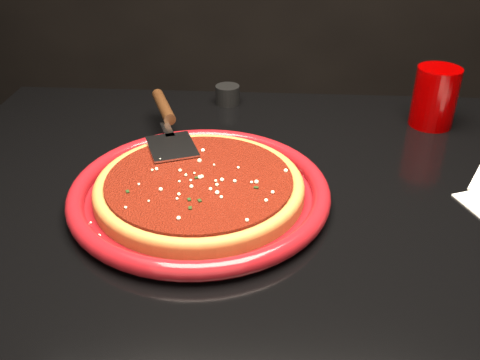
# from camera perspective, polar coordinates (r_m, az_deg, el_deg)

# --- Properties ---
(table) EXTENTS (1.20, 0.80, 0.75)m
(table) POSITION_cam_1_polar(r_m,az_deg,el_deg) (1.11, 3.59, -17.38)
(table) COLOR black
(table) RESTS_ON floor
(plate) EXTENTS (0.47, 0.47, 0.03)m
(plate) POSITION_cam_1_polar(r_m,az_deg,el_deg) (0.82, -4.32, -1.24)
(plate) COLOR maroon
(plate) RESTS_ON table
(pizza_crust) EXTENTS (0.38, 0.38, 0.02)m
(pizza_crust) POSITION_cam_1_polar(r_m,az_deg,el_deg) (0.82, -4.33, -0.97)
(pizza_crust) COLOR #945126
(pizza_crust) RESTS_ON plate
(pizza_crust_rim) EXTENTS (0.38, 0.38, 0.02)m
(pizza_crust_rim) POSITION_cam_1_polar(r_m,az_deg,el_deg) (0.81, -4.35, -0.50)
(pizza_crust_rim) COLOR #945126
(pizza_crust_rim) RESTS_ON plate
(pizza_sauce) EXTENTS (0.34, 0.34, 0.01)m
(pizza_sauce) POSITION_cam_1_polar(r_m,az_deg,el_deg) (0.81, -4.37, -0.15)
(pizza_sauce) COLOR #60150A
(pizza_sauce) RESTS_ON plate
(parmesan_dusting) EXTENTS (0.27, 0.27, 0.01)m
(parmesan_dusting) POSITION_cam_1_polar(r_m,az_deg,el_deg) (0.81, -4.39, 0.33)
(parmesan_dusting) COLOR beige
(parmesan_dusting) RESTS_ON plate
(basil_flecks) EXTENTS (0.25, 0.25, 0.00)m
(basil_flecks) POSITION_cam_1_polar(r_m,az_deg,el_deg) (0.81, -4.39, 0.26)
(basil_flecks) COLOR black
(basil_flecks) RESTS_ON plate
(pizza_server) EXTENTS (0.20, 0.33, 0.02)m
(pizza_server) POSITION_cam_1_polar(r_m,az_deg,el_deg) (0.97, -7.65, 6.10)
(pizza_server) COLOR silver
(pizza_server) RESTS_ON plate
(cup) EXTENTS (0.09, 0.09, 0.12)m
(cup) POSITION_cam_1_polar(r_m,az_deg,el_deg) (1.11, 20.07, 8.31)
(cup) COLOR #810000
(cup) RESTS_ON table
(ramekin) EXTENTS (0.06, 0.06, 0.04)m
(ramekin) POSITION_cam_1_polar(r_m,az_deg,el_deg) (1.16, -1.34, 9.09)
(ramekin) COLOR black
(ramekin) RESTS_ON table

